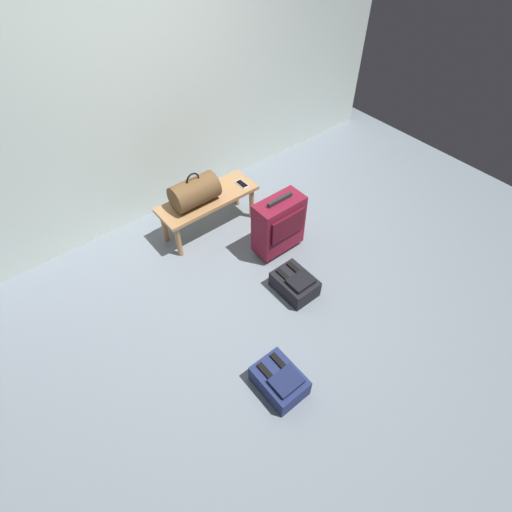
{
  "coord_description": "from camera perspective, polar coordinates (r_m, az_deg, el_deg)",
  "views": [
    {
      "loc": [
        -1.35,
        -1.71,
        2.87
      ],
      "look_at": [
        0.17,
        0.17,
        0.25
      ],
      "focal_mm": 28.31,
      "sensor_mm": 36.0,
      "label": 1
    }
  ],
  "objects": [
    {
      "name": "cell_phone",
      "position": [
        4.08,
        -2.01,
        10.13
      ],
      "size": [
        0.07,
        0.14,
        0.01
      ],
      "color": "silver",
      "rests_on": "bench"
    },
    {
      "name": "backpack_dark",
      "position": [
        3.58,
        5.51,
        -3.92
      ],
      "size": [
        0.28,
        0.38,
        0.21
      ],
      "color": "black",
      "rests_on": "ground"
    },
    {
      "name": "ground_plane",
      "position": [
        3.6,
        -0.49,
        -5.5
      ],
      "size": [
        6.6,
        6.6,
        0.0
      ],
      "primitive_type": "plane",
      "color": "slate"
    },
    {
      "name": "suitcase_upright_burgundy",
      "position": [
        3.75,
        3.24,
        4.5
      ],
      "size": [
        0.47,
        0.25,
        0.63
      ],
      "color": "maroon",
      "rests_on": "ground"
    },
    {
      "name": "backpack_navy",
      "position": [
        3.08,
        3.37,
        -17.18
      ],
      "size": [
        0.28,
        0.38,
        0.21
      ],
      "color": "navy",
      "rests_on": "ground"
    },
    {
      "name": "back_wall",
      "position": [
        3.87,
        -16.95,
        23.11
      ],
      "size": [
        6.0,
        0.1,
        2.8
      ],
      "primitive_type": "cube",
      "color": "silver",
      "rests_on": "ground"
    },
    {
      "name": "bench",
      "position": [
        3.99,
        -6.81,
        7.55
      ],
      "size": [
        1.0,
        0.36,
        0.4
      ],
      "color": "#A87A4C",
      "rests_on": "ground"
    },
    {
      "name": "duffel_bag_brown",
      "position": [
        3.82,
        -8.69,
        8.96
      ],
      "size": [
        0.44,
        0.26,
        0.34
      ],
      "color": "brown",
      "rests_on": "bench"
    }
  ]
}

